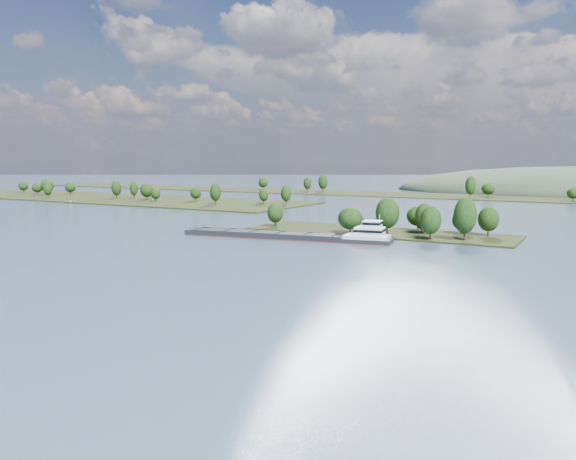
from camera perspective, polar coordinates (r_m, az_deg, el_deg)
The scene contains 6 objects.
ground at distance 159.44m, azimuth 1.59°, elevation -2.77°, with size 1800.00×1800.00×0.00m, color #3D546A.
tree_island at distance 209.43m, azimuth 11.05°, elevation 0.65°, with size 100.00×32.29×15.83m.
left_bank at distance 412.57m, azimuth -17.78°, elevation 3.16°, with size 300.00×80.00×14.68m.
back_shoreline at distance 424.35m, azimuth 20.72°, elevation 3.12°, with size 900.00×60.00×16.72m.
cargo_barge at distance 194.87m, azimuth 1.13°, elevation -0.56°, with size 75.98×20.77×10.21m.
motorboat at distance 377.65m, azimuth -21.21°, elevation 2.68°, with size 1.93×5.14×1.98m, color silver.
Camera 1 is at (73.67, -18.67, 27.65)m, focal length 35.00 mm.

